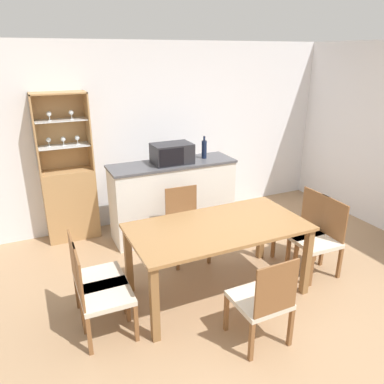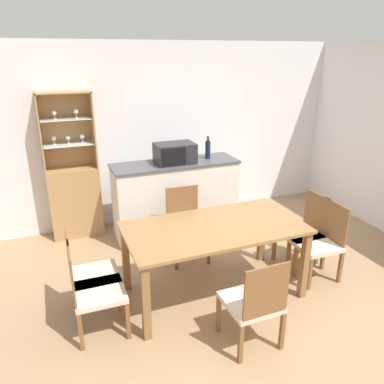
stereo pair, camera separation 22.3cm
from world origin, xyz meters
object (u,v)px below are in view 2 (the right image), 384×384
at_px(dining_chair_side_right_far, 304,231).
at_px(dining_chair_side_left_near, 94,291).
at_px(microwave, 175,153).
at_px(dining_chair_side_left_far, 89,275).
at_px(dining_table, 214,235).
at_px(dining_chair_head_far, 186,225).
at_px(dining_chair_head_near, 254,303).
at_px(wine_bottle, 208,149).
at_px(dining_chair_side_right_near, 320,242).
at_px(display_cabinet, 75,192).

height_order(dining_chair_side_right_far, dining_chair_side_left_near, same).
bearing_deg(microwave, dining_chair_side_left_far, -135.40).
relative_size(dining_table, dining_chair_head_far, 2.04).
bearing_deg(dining_chair_side_left_near, dining_chair_head_near, 62.82).
distance_m(dining_chair_side_left_far, microwave, 2.00).
bearing_deg(microwave, wine_bottle, 5.26).
height_order(dining_chair_head_far, dining_chair_head_near, same).
xyz_separation_m(dining_table, wine_bottle, (0.58, 1.49, 0.48)).
relative_size(dining_table, dining_chair_head_near, 2.04).
height_order(dining_chair_head_far, microwave, microwave).
height_order(dining_chair_head_near, microwave, microwave).
relative_size(dining_chair_head_far, dining_chair_side_left_near, 1.00).
xyz_separation_m(dining_chair_head_near, dining_chair_side_right_near, (1.23, 0.66, 0.00)).
bearing_deg(dining_chair_side_left_far, microwave, 134.98).
relative_size(display_cabinet, dining_chair_side_left_far, 2.24).
xyz_separation_m(display_cabinet, dining_table, (1.18, -1.96, 0.06)).
bearing_deg(dining_chair_head_near, dining_chair_head_far, 89.14).
relative_size(display_cabinet, dining_chair_side_right_far, 2.24).
bearing_deg(dining_chair_side_left_far, dining_chair_side_left_near, 0.38).
bearing_deg(dining_chair_side_right_far, dining_table, 95.04).
bearing_deg(dining_chair_head_near, dining_chair_side_right_near, 27.59).
height_order(dining_table, dining_chair_side_left_near, dining_chair_side_left_near).
xyz_separation_m(display_cabinet, dining_chair_head_near, (1.18, -2.76, -0.19)).
relative_size(dining_chair_head_far, dining_chair_side_right_far, 1.00).
distance_m(dining_chair_side_right_far, wine_bottle, 1.66).
bearing_deg(dining_chair_head_near, wine_bottle, 74.92).
bearing_deg(dining_chair_head_far, dining_chair_head_near, 93.12).
distance_m(dining_chair_side_left_near, wine_bottle, 2.54).
relative_size(microwave, wine_bottle, 1.67).
relative_size(display_cabinet, dining_table, 1.09).
bearing_deg(dining_chair_side_right_far, microwave, 39.53).
bearing_deg(dining_chair_side_left_near, dining_chair_side_right_near, 91.20).
xyz_separation_m(dining_table, dining_chair_side_left_far, (-1.23, 0.14, -0.25)).
xyz_separation_m(dining_chair_head_near, wine_bottle, (0.58, 2.29, 0.73)).
height_order(dining_chair_side_left_far, dining_chair_side_right_far, same).
bearing_deg(dining_chair_side_right_near, dining_chair_side_left_far, 85.25).
xyz_separation_m(dining_chair_head_far, dining_chair_head_near, (-0.00, -1.61, 0.00)).
bearing_deg(dining_chair_side_right_far, display_cabinet, 51.38).
distance_m(dining_chair_head_near, dining_chair_side_left_near, 1.40).
distance_m(dining_chair_head_far, wine_bottle, 1.16).
height_order(dining_chair_head_far, dining_chair_side_right_near, same).
bearing_deg(display_cabinet, dining_chair_side_right_far, -37.14).
bearing_deg(dining_table, dining_chair_side_right_far, 6.52).
height_order(dining_chair_head_far, wine_bottle, wine_bottle).
distance_m(dining_chair_side_right_near, dining_chair_side_right_far, 0.28).
relative_size(dining_chair_head_near, dining_chair_side_right_near, 1.00).
distance_m(display_cabinet, dining_chair_head_far, 1.66).
relative_size(dining_chair_side_right_far, wine_bottle, 2.85).
xyz_separation_m(dining_chair_side_right_near, dining_chair_side_right_far, (0.00, 0.28, 0.00)).
bearing_deg(wine_bottle, dining_chair_head_far, -130.34).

